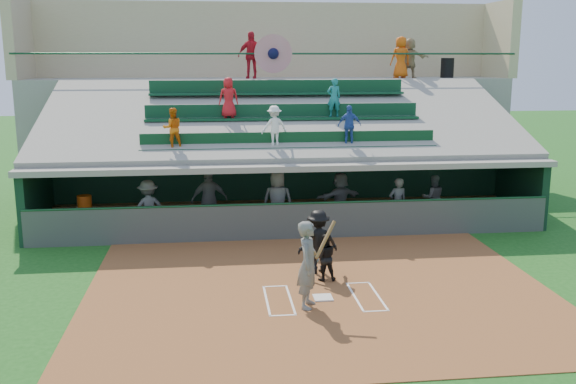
{
  "coord_description": "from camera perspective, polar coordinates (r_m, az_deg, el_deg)",
  "views": [
    {
      "loc": [
        -2.42,
        -13.76,
        5.46
      ],
      "look_at": [
        -0.4,
        3.5,
        1.8
      ],
      "focal_mm": 40.0,
      "sensor_mm": 36.0,
      "label": 1
    }
  ],
  "objects": [
    {
      "name": "catcher",
      "position": [
        15.96,
        3.28,
        -5.81
      ],
      "size": [
        0.59,
        0.47,
        1.19
      ],
      "primitive_type": "imported",
      "rotation": [
        0.0,
        0.0,
        3.11
      ],
      "color": "black",
      "rests_on": "dirt_slab"
    },
    {
      "name": "dugout_player_c",
      "position": [
        20.22,
        -0.92,
        -0.81
      ],
      "size": [
        1.03,
        0.75,
        1.95
      ],
      "primitive_type": "imported",
      "rotation": [
        0.0,
        0.0,
        2.99
      ],
      "color": "#51534F",
      "rests_on": "dugout_floor"
    },
    {
      "name": "trash_bin",
      "position": [
        28.62,
        13.97,
        10.66
      ],
      "size": [
        0.55,
        0.55,
        0.83
      ],
      "primitive_type": "cylinder",
      "color": "black",
      "rests_on": "concourse_slab"
    },
    {
      "name": "dugout_player_b",
      "position": [
        20.48,
        -7.0,
        -0.71
      ],
      "size": [
        1.21,
        0.65,
        1.97
      ],
      "primitive_type": "imported",
      "rotation": [
        0.0,
        0.0,
        3.29
      ],
      "color": "#545651",
      "rests_on": "dugout_floor"
    },
    {
      "name": "dugout_player_f",
      "position": [
        22.22,
        12.77,
        -0.48
      ],
      "size": [
        0.8,
        0.65,
        1.55
      ],
      "primitive_type": "imported",
      "rotation": [
        0.0,
        0.0,
        3.05
      ],
      "color": "#60635E",
      "rests_on": "dugout_floor"
    },
    {
      "name": "concourse_staff_b",
      "position": [
        27.17,
        9.98,
        11.69
      ],
      "size": [
        0.89,
        0.64,
        1.7
      ],
      "primitive_type": "imported",
      "rotation": [
        0.0,
        0.0,
        3.27
      ],
      "color": "#D7520C",
      "rests_on": "concourse_slab"
    },
    {
      "name": "home_umpire",
      "position": [
        16.46,
        2.69,
        -4.42
      ],
      "size": [
        1.15,
        0.8,
        1.64
      ],
      "primitive_type": "imported",
      "rotation": [
        0.0,
        0.0,
        3.33
      ],
      "color": "black",
      "rests_on": "dirt_slab"
    },
    {
      "name": "dugout_floor",
      "position": [
        21.35,
        0.06,
        -2.87
      ],
      "size": [
        16.0,
        3.5,
        0.04
      ],
      "primitive_type": "cube",
      "color": "gray",
      "rests_on": "ground"
    },
    {
      "name": "dugout_player_e",
      "position": [
        20.89,
        9.71,
        -0.98
      ],
      "size": [
        0.66,
        0.49,
        1.65
      ],
      "primitive_type": "imported",
      "rotation": [
        0.0,
        0.0,
        3.31
      ],
      "color": "#50534E",
      "rests_on": "dugout_floor"
    },
    {
      "name": "white_table",
      "position": [
        21.09,
        -17.41,
        -2.5
      ],
      "size": [
        0.95,
        0.77,
        0.75
      ],
      "primitive_type": "cube",
      "rotation": [
        0.0,
        0.0,
        -0.16
      ],
      "color": "white",
      "rests_on": "dugout_floor"
    },
    {
      "name": "dugout_bench",
      "position": [
        22.55,
        -0.9,
        -1.4
      ],
      "size": [
        15.9,
        0.89,
        0.48
      ],
      "primitive_type": "cube",
      "rotation": [
        0.0,
        0.0,
        -0.03
      ],
      "color": "#945E36",
      "rests_on": "dugout_floor"
    },
    {
      "name": "ground",
      "position": [
        15.0,
        3.12,
        -9.47
      ],
      "size": [
        100.0,
        100.0,
        0.0
      ],
      "primitive_type": "plane",
      "color": "#174E16",
      "rests_on": "ground"
    },
    {
      "name": "batter_at_plate",
      "position": [
        14.16,
        1.82,
        -6.44
      ],
      "size": [
        0.96,
        0.83,
        1.96
      ],
      "color": "#585B56",
      "rests_on": "dirt_slab"
    },
    {
      "name": "dirt_slab",
      "position": [
        15.45,
        2.8,
        -8.77
      ],
      "size": [
        11.0,
        9.0,
        0.02
      ],
      "primitive_type": "cube",
      "color": "brown",
      "rests_on": "ground"
    },
    {
      "name": "concourse_slab",
      "position": [
        27.55,
        -1.59,
        5.3
      ],
      "size": [
        20.0,
        3.0,
        4.6
      ],
      "primitive_type": "cube",
      "color": "gray",
      "rests_on": "ground"
    },
    {
      "name": "dugout_player_a",
      "position": [
        20.19,
        -12.31,
        -1.4
      ],
      "size": [
        1.27,
        0.96,
        1.75
      ],
      "primitive_type": "imported",
      "rotation": [
        0.0,
        0.0,
        3.45
      ],
      "color": "#555752",
      "rests_on": "dugout_floor"
    },
    {
      "name": "batters_box_chalk",
      "position": [
        14.99,
        3.12,
        -9.39
      ],
      "size": [
        2.65,
        1.85,
        0.01
      ],
      "color": "white",
      "rests_on": "dirt_slab"
    },
    {
      "name": "water_cooler",
      "position": [
        21.01,
        -17.64,
        -0.89
      ],
      "size": [
        0.44,
        0.44,
        0.44
      ],
      "primitive_type": "cylinder",
      "color": "#CA490B",
      "rests_on": "white_table"
    },
    {
      "name": "dugout_player_d",
      "position": [
        21.15,
        4.67,
        -0.58
      ],
      "size": [
        1.69,
        1.05,
        1.74
      ],
      "primitive_type": "imported",
      "rotation": [
        0.0,
        0.0,
        3.51
      ],
      "color": "#61635D",
      "rests_on": "dugout_floor"
    },
    {
      "name": "concourse_staff_a",
      "position": [
        26.06,
        -3.24,
        12.03
      ],
      "size": [
        1.12,
        0.52,
        1.87
      ],
      "primitive_type": "imported",
      "rotation": [
        0.0,
        0.0,
        3.2
      ],
      "color": "red",
      "rests_on": "concourse_slab"
    },
    {
      "name": "grandstand",
      "position": [
        24.6,
        -0.98,
        4.42
      ],
      "size": [
        20.4,
        10.4,
        7.8
      ],
      "color": "#484D48",
      "rests_on": "ground"
    },
    {
      "name": "concourse_staff_c",
      "position": [
        27.78,
        10.77,
        11.61
      ],
      "size": [
        1.59,
        1.07,
        1.65
      ],
      "primitive_type": "imported",
      "rotation": [
        0.0,
        0.0,
        2.72
      ],
      "color": "tan",
      "rests_on": "concourse_slab"
    },
    {
      "name": "home_plate",
      "position": [
        14.98,
        3.12,
        -9.35
      ],
      "size": [
        0.43,
        0.43,
        0.03
      ],
      "primitive_type": "cube",
      "color": "silver",
      "rests_on": "dirt_slab"
    }
  ]
}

